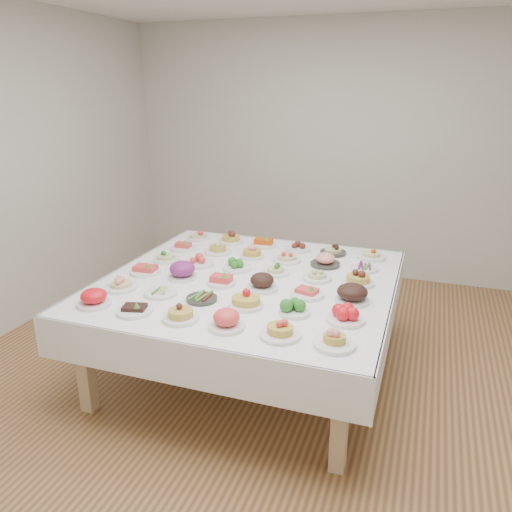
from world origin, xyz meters
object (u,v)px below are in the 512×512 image
(dish_18, at_px, (166,256))
(display_table, at_px, (249,288))
(dish_35, at_px, (371,253))
(dish_0, at_px, (94,297))

(dish_18, bearing_deg, display_table, -11.19)
(dish_35, bearing_deg, display_table, -135.51)
(dish_0, height_order, dish_35, dish_0)
(display_table, height_order, dish_18, dish_18)
(dish_18, xyz_separation_m, dish_35, (1.56, 0.62, 0.00))
(dish_0, distance_m, dish_35, 2.20)
(display_table, relative_size, dish_0, 9.66)
(dish_18, bearing_deg, dish_35, 21.64)
(dish_0, bearing_deg, dish_18, 89.44)
(display_table, relative_size, dish_18, 10.10)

